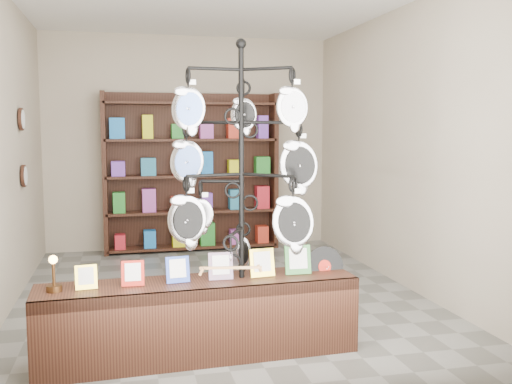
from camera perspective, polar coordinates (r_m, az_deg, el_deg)
ground at (r=5.98m, az=-3.62°, el=-10.19°), size 5.00×5.00×0.00m
room_envelope at (r=5.73m, az=-3.75°, el=7.84°), size 5.00×5.00×5.00m
display_tree at (r=4.23m, az=-1.47°, el=1.73°), size 1.24×1.20×2.35m
front_shelf at (r=4.36m, az=-5.63°, el=-12.47°), size 2.37×0.57×0.83m
back_shelving at (r=8.03m, az=-6.44°, el=1.49°), size 2.42×0.36×2.20m
wall_clocks at (r=6.53m, az=-22.30°, el=4.12°), size 0.03×0.24×0.84m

